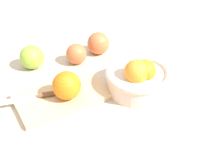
# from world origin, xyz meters

# --- Properties ---
(ground_plane) EXTENTS (2.40, 2.40, 0.00)m
(ground_plane) POSITION_xyz_m (0.00, 0.00, 0.00)
(ground_plane) COLOR beige
(bowl) EXTENTS (0.19, 0.19, 0.11)m
(bowl) POSITION_xyz_m (-0.14, 0.14, 0.04)
(bowl) COLOR beige
(bowl) RESTS_ON ground_plane
(cutting_board) EXTENTS (0.25, 0.16, 0.02)m
(cutting_board) POSITION_xyz_m (0.06, 0.07, 0.01)
(cutting_board) COLOR #DBB77F
(cutting_board) RESTS_ON ground_plane
(orange_on_board) EXTENTS (0.08, 0.08, 0.08)m
(orange_on_board) POSITION_xyz_m (0.05, 0.09, 0.06)
(orange_on_board) COLOR orange
(orange_on_board) RESTS_ON cutting_board
(knife) EXTENTS (0.15, 0.06, 0.01)m
(knife) POSITION_xyz_m (0.14, 0.06, 0.02)
(knife) COLOR silver
(knife) RESTS_ON cutting_board
(apple_front_left) EXTENTS (0.08, 0.08, 0.08)m
(apple_front_left) POSITION_xyz_m (-0.14, -0.11, 0.04)
(apple_front_left) COLOR #CC6638
(apple_front_left) RESTS_ON ground_plane
(apple_front_right) EXTENTS (0.08, 0.08, 0.08)m
(apple_front_right) POSITION_xyz_m (0.09, -0.13, 0.04)
(apple_front_right) COLOR #8EB738
(apple_front_right) RESTS_ON ground_plane
(apple_front_left_2) EXTENTS (0.07, 0.07, 0.07)m
(apple_front_left_2) POSITION_xyz_m (-0.05, -0.08, 0.03)
(apple_front_left_2) COLOR #CC6638
(apple_front_left_2) RESTS_ON ground_plane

